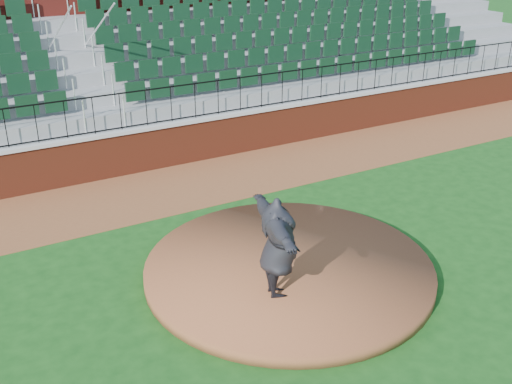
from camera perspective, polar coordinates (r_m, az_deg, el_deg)
ground at (r=12.33m, az=3.48°, el=-8.01°), size 90.00×90.00×0.00m
warning_track at (r=16.59m, az=-6.66°, el=0.68°), size 34.00×3.20×0.01m
field_wall at (r=17.76m, az=-8.82°, el=4.21°), size 34.00×0.35×1.20m
wall_cap at (r=17.56m, az=-8.95°, el=6.21°), size 34.00×0.45×0.10m
wall_railing at (r=17.40m, az=-9.06°, el=7.93°), size 34.00×0.05×1.00m
seating_stands at (r=19.78m, az=-12.07°, el=11.14°), size 34.00×5.10×4.60m
concourse_wall at (r=22.33m, az=-14.51°, el=13.52°), size 34.00×0.50×5.50m
pitchers_mound at (r=12.39m, az=3.07°, el=-7.16°), size 5.77×5.77×0.25m
pitching_rubber at (r=12.49m, az=1.63°, el=-6.10°), size 0.54×0.20×0.04m
pitcher at (r=10.87m, az=2.09°, el=-5.21°), size 1.27×2.48×1.95m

